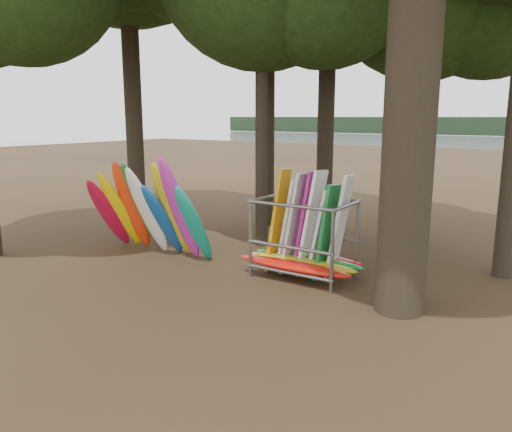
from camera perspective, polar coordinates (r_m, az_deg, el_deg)
The scene contains 3 objects.
ground at distance 12.94m, azimuth -4.13°, elevation -7.13°, with size 120.00×120.00×0.00m, color #47331E.
kayak_row at distance 14.99m, azimuth -11.83°, elevation 0.44°, with size 4.12×2.01×3.19m.
storage_rack at distance 12.86m, azimuth 5.52°, elevation -2.84°, with size 3.16×1.56×2.80m.
Camera 1 is at (7.56, -9.67, 4.08)m, focal length 35.00 mm.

